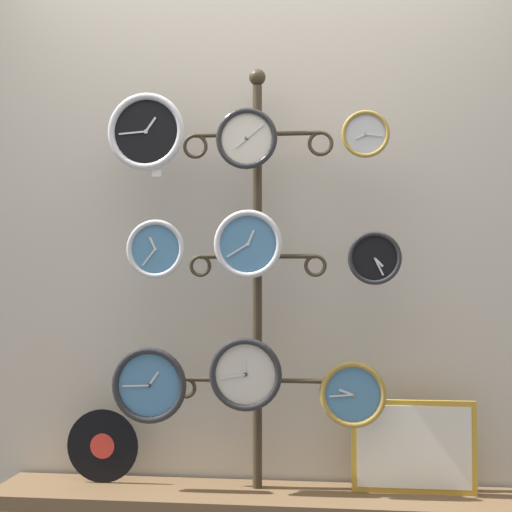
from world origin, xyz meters
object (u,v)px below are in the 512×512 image
(clock_middle_center, at_px, (248,244))
(clock_top_center, at_px, (247,139))
(vinyl_record, at_px, (103,446))
(clock_bottom_left, at_px, (149,385))
(picture_frame, at_px, (414,447))
(display_stand, at_px, (257,359))
(clock_middle_right, at_px, (375,258))
(clock_bottom_right, at_px, (353,394))
(clock_bottom_center, at_px, (246,374))
(clock_top_right, at_px, (365,134))
(clock_middle_left, at_px, (156,249))
(clock_top_left, at_px, (146,132))

(clock_middle_center, bearing_deg, clock_top_center, 107.95)
(clock_middle_center, relative_size, vinyl_record, 0.90)
(clock_bottom_left, relative_size, vinyl_record, 1.01)
(picture_frame, bearing_deg, display_stand, 179.30)
(clock_middle_right, distance_m, picture_frame, 0.79)
(clock_top_center, bearing_deg, clock_bottom_right, -1.49)
(clock_bottom_center, relative_size, vinyl_record, 0.96)
(clock_bottom_right, bearing_deg, clock_middle_right, 14.09)
(clock_top_right, distance_m, clock_middle_center, 0.66)
(clock_middle_left, distance_m, clock_bottom_left, 0.57)
(clock_top_center, distance_m, vinyl_record, 1.46)
(clock_bottom_right, height_order, vinyl_record, clock_bottom_right)
(clock_middle_center, relative_size, clock_bottom_center, 0.94)
(clock_top_left, height_order, clock_middle_center, clock_top_left)
(clock_top_center, bearing_deg, picture_frame, 6.45)
(picture_frame, bearing_deg, clock_top_center, -173.55)
(clock_middle_right, bearing_deg, clock_bottom_left, -179.01)
(clock_bottom_center, relative_size, clock_bottom_right, 1.12)
(clock_top_left, height_order, clock_middle_left, clock_top_left)
(clock_top_left, bearing_deg, clock_bottom_center, 2.39)
(clock_middle_right, xyz_separation_m, clock_bottom_left, (-0.93, -0.02, -0.53))
(clock_middle_right, xyz_separation_m, vinyl_record, (-1.16, 0.07, -0.81))
(clock_top_right, xyz_separation_m, clock_middle_left, (-0.88, 0.01, -0.46))
(clock_top_right, distance_m, clock_bottom_center, 1.10)
(clock_middle_center, bearing_deg, clock_top_right, 2.96)
(display_stand, distance_m, clock_bottom_center, 0.12)
(display_stand, xyz_separation_m, clock_middle_right, (0.49, -0.07, 0.42))
(vinyl_record, bearing_deg, clock_middle_left, -16.37)
(clock_bottom_left, xyz_separation_m, vinyl_record, (-0.23, 0.09, -0.28))
(clock_top_left, height_order, clock_top_right, clock_top_left)
(clock_top_center, xyz_separation_m, clock_middle_right, (0.52, 0.01, -0.50))
(clock_bottom_right, bearing_deg, clock_top_right, 5.59)
(clock_middle_left, height_order, clock_middle_right, clock_middle_left)
(clock_top_left, bearing_deg, clock_top_right, 1.43)
(clock_top_center, bearing_deg, clock_bottom_center, -104.47)
(clock_top_right, relative_size, clock_middle_right, 0.90)
(display_stand, relative_size, clock_middle_center, 6.50)
(clock_top_right, relative_size, clock_bottom_left, 0.62)
(clock_middle_left, relative_size, clock_middle_right, 1.14)
(clock_top_left, relative_size, clock_top_right, 1.67)
(clock_middle_right, xyz_separation_m, clock_bottom_right, (-0.09, -0.02, -0.55))
(display_stand, distance_m, clock_middle_right, 0.65)
(display_stand, xyz_separation_m, picture_frame, (0.65, -0.01, -0.35))
(display_stand, distance_m, clock_bottom_left, 0.46)
(display_stand, bearing_deg, clock_middle_center, -102.31)
(clock_top_left, xyz_separation_m, clock_bottom_left, (0.01, 0.02, -1.06))
(clock_middle_right, bearing_deg, clock_top_center, -178.75)
(clock_bottom_left, bearing_deg, display_stand, 11.41)
(clock_top_center, bearing_deg, clock_top_right, -0.68)
(clock_middle_left, xyz_separation_m, picture_frame, (1.07, 0.07, -0.81))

